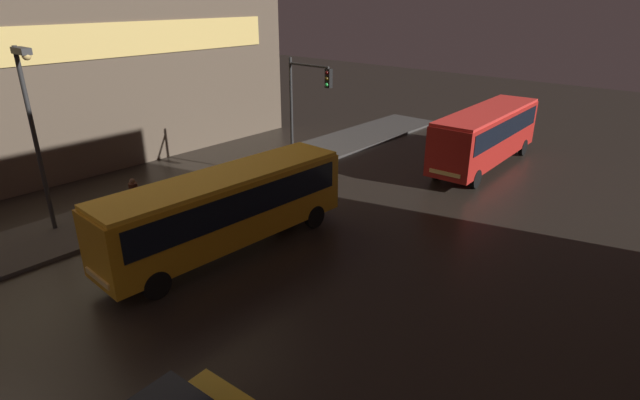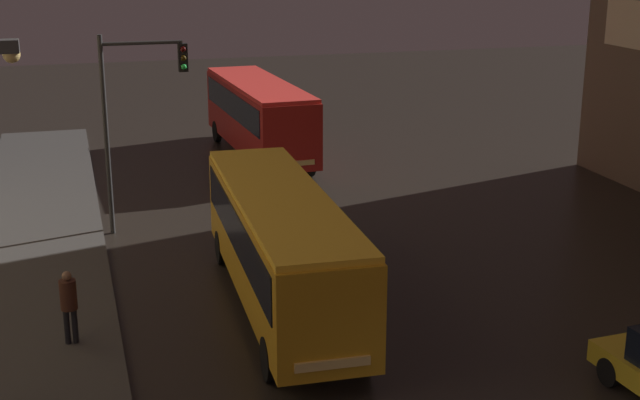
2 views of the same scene
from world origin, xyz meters
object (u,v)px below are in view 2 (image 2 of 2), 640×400
(pedestrian_near, at_px, (69,300))
(bus_near, at_px, (281,239))
(bus_far, at_px, (259,111))
(traffic_light_main, at_px, (133,102))

(pedestrian_near, bearing_deg, bus_near, 89.63)
(bus_near, height_order, bus_far, bus_far)
(bus_near, xyz_separation_m, traffic_light_main, (-2.99, 7.58, 2.39))
(bus_far, relative_size, traffic_light_main, 1.60)
(pedestrian_near, distance_m, traffic_light_main, 9.36)
(bus_far, distance_m, pedestrian_near, 19.38)
(pedestrian_near, bearing_deg, bus_far, 144.04)
(bus_far, height_order, traffic_light_main, traffic_light_main)
(bus_near, height_order, pedestrian_near, bus_near)
(bus_near, bearing_deg, traffic_light_main, -66.53)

